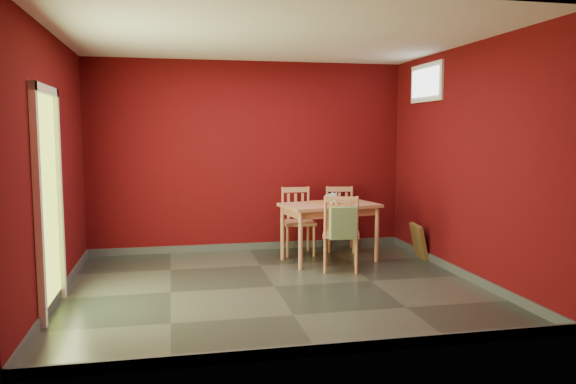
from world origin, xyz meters
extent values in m
plane|color=#2D342D|center=(0.00, 0.00, 0.00)|extent=(4.50, 4.50, 0.00)
plane|color=#4D080A|center=(0.00, 2.00, 1.35)|extent=(4.50, 0.00, 4.50)
plane|color=#4D080A|center=(0.00, -2.00, 1.35)|extent=(4.50, 0.00, 4.50)
plane|color=#4D080A|center=(-2.25, 0.00, 1.35)|extent=(0.00, 4.00, 4.00)
plane|color=#4D080A|center=(2.25, 0.00, 1.35)|extent=(0.00, 4.00, 4.00)
plane|color=white|center=(0.00, 0.00, 2.70)|extent=(4.50, 4.50, 0.00)
cube|color=#3F4244|center=(0.00, 1.99, 0.05)|extent=(4.50, 0.02, 0.10)
cube|color=#3F4244|center=(0.00, -1.99, 0.05)|extent=(4.50, 0.02, 0.10)
cube|color=#3F4244|center=(-2.24, 0.00, 0.05)|extent=(0.03, 4.00, 0.10)
cube|color=#3F4244|center=(2.24, 0.00, 0.05)|extent=(0.03, 4.00, 0.10)
cube|color=#B7D838|center=(-2.24, -0.40, 1.02)|extent=(0.02, 0.85, 2.05)
cube|color=white|center=(-2.21, -0.86, 1.06)|extent=(0.06, 0.08, 2.13)
cube|color=white|center=(-2.21, 0.06, 1.06)|extent=(0.06, 0.08, 2.13)
cube|color=white|center=(-2.21, -0.40, 2.09)|extent=(0.06, 1.01, 0.08)
cube|color=white|center=(2.23, 1.00, 2.35)|extent=(0.03, 0.90, 0.50)
cube|color=white|center=(2.21, 1.00, 2.35)|extent=(0.02, 0.76, 0.36)
cube|color=silver|center=(1.60, 1.99, 0.30)|extent=(0.08, 0.02, 0.12)
cube|color=#BE7859|center=(0.94, 1.09, 0.74)|extent=(1.33, 0.93, 0.04)
cube|color=#BE7859|center=(0.94, 1.09, 0.67)|extent=(1.19, 0.79, 0.10)
cylinder|color=#BE7859|center=(0.46, 0.70, 0.36)|extent=(0.06, 0.06, 0.72)
cylinder|color=#BE7859|center=(0.35, 1.28, 0.36)|extent=(0.06, 0.06, 0.72)
cylinder|color=#BE7859|center=(1.54, 0.90, 0.36)|extent=(0.06, 0.06, 0.72)
cylinder|color=#BE7859|center=(1.43, 1.48, 0.36)|extent=(0.06, 0.06, 0.72)
cube|color=#B65B2E|center=(0.94, 1.09, 0.77)|extent=(0.44, 0.71, 0.01)
cube|color=#B65B2E|center=(0.94, 0.75, 0.60)|extent=(0.32, 0.07, 0.33)
cube|color=#BE7859|center=(0.63, 1.58, 0.44)|extent=(0.44, 0.44, 0.04)
cylinder|color=#BE7859|center=(0.44, 1.39, 0.21)|extent=(0.04, 0.04, 0.42)
cylinder|color=#BE7859|center=(0.45, 1.76, 0.21)|extent=(0.04, 0.04, 0.42)
cylinder|color=#BE7859|center=(0.81, 1.39, 0.21)|extent=(0.04, 0.04, 0.42)
cylinder|color=#BE7859|center=(0.82, 1.76, 0.21)|extent=(0.04, 0.04, 0.42)
cylinder|color=#BE7859|center=(0.45, 1.76, 0.70)|extent=(0.04, 0.04, 0.46)
cylinder|color=#BE7859|center=(0.82, 1.76, 0.70)|extent=(0.04, 0.04, 0.46)
cube|color=#BE7859|center=(0.63, 1.76, 0.89)|extent=(0.39, 0.04, 0.07)
cube|color=#BE7859|center=(0.53, 1.76, 0.65)|extent=(0.04, 0.02, 0.36)
cube|color=#BE7859|center=(0.63, 1.76, 0.65)|extent=(0.04, 0.02, 0.36)
cube|color=#BE7859|center=(0.74, 1.76, 0.65)|extent=(0.04, 0.02, 0.36)
cube|color=#BE7859|center=(1.29, 1.69, 0.44)|extent=(0.49, 0.49, 0.04)
cylinder|color=#BE7859|center=(1.08, 1.55, 0.21)|extent=(0.04, 0.04, 0.41)
cylinder|color=#BE7859|center=(1.14, 1.90, 0.21)|extent=(0.04, 0.04, 0.41)
cylinder|color=#BE7859|center=(1.44, 1.48, 0.21)|extent=(0.04, 0.04, 0.41)
cylinder|color=#BE7859|center=(1.50, 1.84, 0.21)|extent=(0.04, 0.04, 0.41)
cylinder|color=#BE7859|center=(1.14, 1.90, 0.68)|extent=(0.04, 0.04, 0.46)
cylinder|color=#BE7859|center=(1.50, 1.84, 0.68)|extent=(0.04, 0.04, 0.46)
cube|color=#BE7859|center=(1.32, 1.87, 0.87)|extent=(0.38, 0.10, 0.07)
cube|color=#BE7859|center=(1.22, 1.89, 0.64)|extent=(0.04, 0.03, 0.35)
cube|color=#BE7859|center=(1.32, 1.87, 0.64)|extent=(0.04, 0.03, 0.35)
cube|color=#BE7859|center=(1.42, 1.86, 0.64)|extent=(0.04, 0.03, 0.35)
cube|color=#BE7859|center=(0.94, 0.57, 0.45)|extent=(0.55, 0.55, 0.04)
cylinder|color=#BE7859|center=(1.18, 0.69, 0.21)|extent=(0.04, 0.04, 0.43)
cylinder|color=#BE7859|center=(1.07, 0.33, 0.21)|extent=(0.04, 0.04, 0.43)
cylinder|color=#BE7859|center=(0.82, 0.81, 0.21)|extent=(0.04, 0.04, 0.43)
cylinder|color=#BE7859|center=(0.71, 0.45, 0.21)|extent=(0.04, 0.04, 0.43)
cylinder|color=#BE7859|center=(1.07, 0.33, 0.71)|extent=(0.04, 0.04, 0.47)
cylinder|color=#BE7859|center=(0.71, 0.45, 0.71)|extent=(0.04, 0.04, 0.47)
cube|color=#BE7859|center=(0.89, 0.39, 0.90)|extent=(0.39, 0.15, 0.07)
cube|color=#BE7859|center=(0.99, 0.36, 0.67)|extent=(0.04, 0.03, 0.37)
cube|color=#BE7859|center=(0.89, 0.39, 0.67)|extent=(0.04, 0.03, 0.37)
cube|color=#BE7859|center=(0.79, 0.42, 0.67)|extent=(0.04, 0.03, 0.37)
cube|color=#6C8D5A|center=(0.89, 0.31, 0.63)|extent=(0.32, 0.10, 0.38)
cylinder|color=#6C8D5A|center=(0.80, 0.37, 0.88)|extent=(0.02, 0.16, 0.02)
cylinder|color=#6C8D5A|center=(0.98, 0.37, 0.88)|extent=(0.02, 0.16, 0.02)
cube|color=brown|center=(2.19, 1.03, 0.23)|extent=(0.21, 0.47, 0.46)
cube|color=black|center=(2.19, 1.03, 0.23)|extent=(0.14, 0.33, 0.32)
camera|label=1|loc=(-1.09, -5.96, 1.70)|focal=35.00mm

